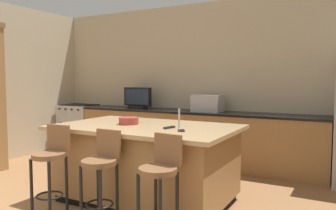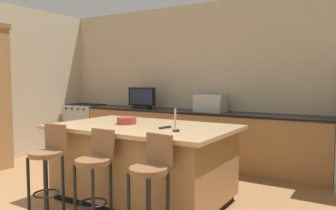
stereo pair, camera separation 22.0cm
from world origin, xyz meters
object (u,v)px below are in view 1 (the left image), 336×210
(bar_stool_left, at_px, (51,163))
(cell_phone, at_px, (181,130))
(kitchen_island, at_px, (146,162))
(tv_monitor, at_px, (138,99))
(bar_stool_center, at_px, (101,170))
(microwave, at_px, (208,103))
(bar_stool_right, at_px, (160,179))
(tv_remote, at_px, (169,127))
(range_oven, at_px, (80,127))
(fruit_bowl, at_px, (129,121))

(bar_stool_left, xyz_separation_m, cell_phone, (1.17, 0.71, 0.33))
(cell_phone, bearing_deg, kitchen_island, 132.86)
(tv_monitor, distance_m, bar_stool_center, 3.05)
(microwave, height_order, bar_stool_right, microwave)
(tv_monitor, height_order, bar_stool_center, tv_monitor)
(tv_remote, bearing_deg, range_oven, 156.92)
(range_oven, bearing_deg, tv_remote, -31.65)
(kitchen_island, relative_size, cell_phone, 14.21)
(bar_stool_center, height_order, tv_remote, bar_stool_center)
(tv_monitor, bearing_deg, bar_stool_left, -74.70)
(bar_stool_center, bearing_deg, tv_monitor, 118.07)
(cell_phone, bearing_deg, tv_monitor, 104.19)
(tv_monitor, xyz_separation_m, bar_stool_right, (2.04, -2.68, -0.52))
(tv_monitor, bearing_deg, tv_remote, -48.32)
(range_oven, distance_m, microwave, 2.94)
(fruit_bowl, bearing_deg, tv_remote, -6.18)
(kitchen_island, bearing_deg, microwave, 89.50)
(range_oven, xyz_separation_m, tv_monitor, (1.50, -0.05, 0.63))
(cell_phone, bearing_deg, bar_stool_left, -178.01)
(kitchen_island, distance_m, tv_remote, 0.59)
(microwave, height_order, bar_stool_left, microwave)
(cell_phone, height_order, tv_remote, tv_remote)
(tv_monitor, xyz_separation_m, bar_stool_left, (0.75, -2.75, -0.52))
(microwave, height_order, cell_phone, microwave)
(tv_monitor, relative_size, tv_remote, 3.41)
(bar_stool_left, height_order, cell_phone, bar_stool_left)
(bar_stool_left, xyz_separation_m, fruit_bowl, (0.37, 0.88, 0.37))
(kitchen_island, distance_m, microwave, 2.00)
(bar_stool_left, bearing_deg, bar_stool_center, 2.72)
(tv_remote, bearing_deg, bar_stool_center, -107.20)
(range_oven, bearing_deg, microwave, 0.02)
(tv_monitor, height_order, cell_phone, tv_monitor)
(tv_monitor, relative_size, bar_stool_left, 0.60)
(kitchen_island, xyz_separation_m, tv_remote, (0.36, -0.08, 0.46))
(fruit_bowl, bearing_deg, kitchen_island, 2.74)
(bar_stool_center, bearing_deg, fruit_bowl, 107.66)
(bar_stool_right, xyz_separation_m, tv_remote, (-0.31, 0.75, 0.34))
(tv_monitor, distance_m, bar_stool_left, 2.90)
(bar_stool_right, bearing_deg, bar_stool_center, -172.54)
(kitchen_island, relative_size, range_oven, 2.27)
(tv_remote, bearing_deg, cell_phone, -19.07)
(microwave, height_order, tv_remote, microwave)
(kitchen_island, xyz_separation_m, bar_stool_right, (0.67, -0.82, 0.11))
(tv_monitor, bearing_deg, kitchen_island, -53.72)
(microwave, distance_m, cell_phone, 2.17)
(range_oven, distance_m, bar_stool_right, 4.47)
(tv_remote, bearing_deg, microwave, 108.33)
(microwave, relative_size, tv_remote, 2.82)
(tv_remote, bearing_deg, bar_stool_left, -131.44)
(tv_remote, bearing_deg, bar_stool_right, -58.61)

